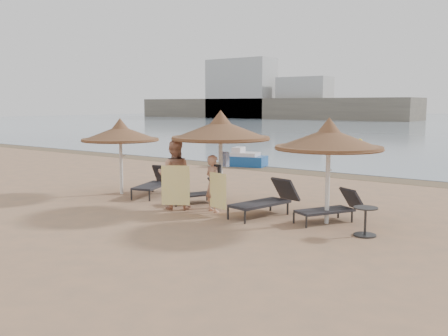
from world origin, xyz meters
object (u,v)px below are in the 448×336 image
Objects in this scene: palapa_center at (221,130)px; pedal_boat at (245,159)px; lounger_far_left at (155,182)px; person_right at (213,179)px; palapa_right at (329,139)px; lounger_near_left at (200,192)px; lounger_near_right at (268,200)px; person_left at (174,169)px; lounger_far_right at (333,207)px; side_table at (365,222)px; palapa_left at (120,134)px.

palapa_center is 9.79m from pedal_boat.
person_right is at bearing -36.27° from lounger_far_left.
lounger_near_left is (-4.13, 0.16, -1.75)m from palapa_right.
person_left reaches higher than lounger_near_right.
lounger_far_right is 0.87× the size of pedal_boat.
person_left is at bearing -167.55° from palapa_right.
side_table is 0.29× the size of person_left.
palapa_left reaches higher than pedal_boat.
lounger_far_left is 2.47m from person_left.
lounger_near_right is 2.89m from side_table.
palapa_right is 1.24× the size of lounger_far_left.
pedal_boat is at bearing 163.60° from lounger_far_right.
palapa_left is 5.69m from lounger_near_right.
palapa_right is 1.21× the size of lounger_near_right.
lounger_near_right reaches higher than pedal_boat.
pedal_boat is (-4.92, 8.91, -0.57)m from person_right.
palapa_center is 1.30× the size of pedal_boat.
palapa_left reaches higher than lounger_far_left.
pedal_boat is (-7.99, 8.32, -1.74)m from palapa_right.
lounger_far_left is 0.99× the size of pedal_boat.
palapa_right reaches higher than lounger_near_right.
pedal_boat is (-6.34, 8.39, -0.09)m from lounger_near_right.
lounger_far_left is 1.28× the size of lounger_near_left.
lounger_near_left is at bearing -16.77° from person_right.
lounger_near_right is at bearing 1.42° from palapa_left.
person_left is at bearing -13.59° from palapa_left.
lounger_far_right is 1.42m from side_table.
lounger_near_left is 4.18m from lounger_far_right.
palapa_left is 1.38× the size of person_right.
palapa_left is 4.21m from person_right.
lounger_far_right is at bearing 23.46° from lounger_near_right.
palapa_right is at bearing 1.68° from palapa_left.
palapa_right is 1.59× the size of lounger_near_left.
pedal_boat is (-3.82, 9.24, -0.79)m from person_left.
palapa_center is 1.24× the size of person_left.
lounger_near_right is 0.97× the size of person_left.
palapa_left is 0.95× the size of palapa_right.
palapa_center is 1.68× the size of lounger_near_left.
palapa_right is at bearing -71.81° from lounger_far_right.
palapa_left reaches higher than side_table.
person_right is (-4.26, 0.00, 0.60)m from side_table.
palapa_right is at bearing -151.03° from person_right.
palapa_left is 3.44m from lounger_near_left.
side_table is (1.14, -0.84, -0.06)m from lounger_far_right.
palapa_left is 0.90× the size of palapa_center.
lounger_near_right is at bearing -140.46° from lounger_far_right.
lounger_near_left is at bearing -172.66° from lounger_near_right.
side_table is (5.33, -0.75, -0.01)m from lounger_near_left.
pedal_boat is (-8.04, 8.07, -0.03)m from lounger_far_right.
lounger_near_right is at bearing -68.23° from pedal_boat.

